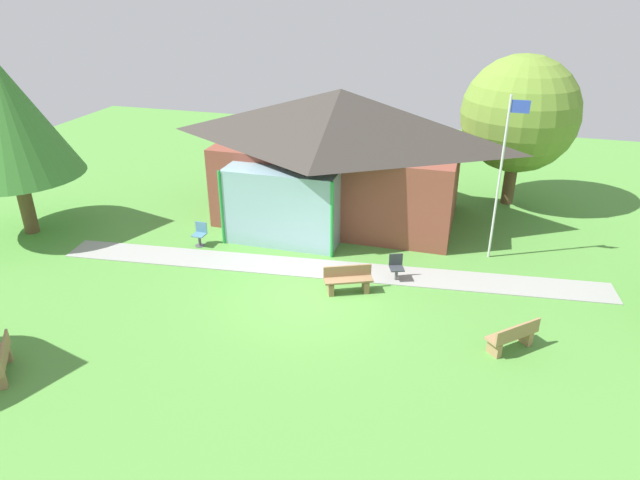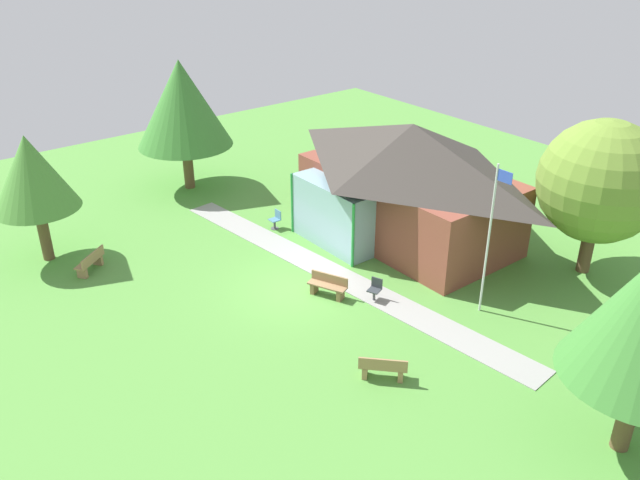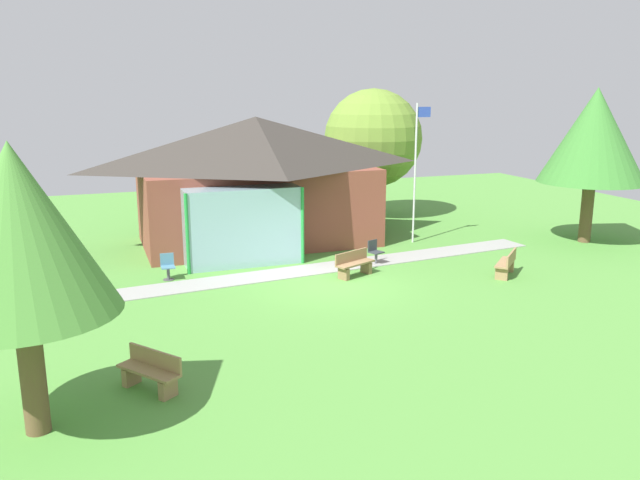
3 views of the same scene
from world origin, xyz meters
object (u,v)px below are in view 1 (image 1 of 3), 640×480
(flagpole, at_px, (501,173))
(patio_chair_lawn_spare, at_px, (396,268))
(patio_chair_west, at_px, (200,235))
(bench_front_left, at_px, (0,361))
(bench_mid_right, at_px, (513,337))
(tree_behind_pavilion_right, at_px, (520,114))
(bench_rear_near_path, at_px, (348,280))
(pavilion, at_px, (337,153))
(tree_west_hedge, at_px, (5,118))

(flagpole, relative_size, patio_chair_lawn_spare, 6.52)
(patio_chair_west, distance_m, patio_chair_lawn_spare, 7.26)
(bench_front_left, bearing_deg, patio_chair_west, -46.07)
(bench_mid_right, bearing_deg, tree_behind_pavilion_right, 46.13)
(tree_behind_pavilion_right, bearing_deg, bench_rear_near_path, -117.75)
(pavilion, xyz_separation_m, bench_mid_right, (6.68, -7.46, -2.25))
(pavilion, bearing_deg, flagpole, -18.81)
(bench_rear_near_path, distance_m, patio_chair_lawn_spare, 1.76)
(bench_mid_right, relative_size, tree_west_hedge, 0.21)
(pavilion, relative_size, tree_west_hedge, 1.54)
(tree_west_hedge, height_order, tree_behind_pavilion_right, tree_west_hedge)
(patio_chair_west, xyz_separation_m, tree_west_hedge, (-6.74, -0.73, 3.98))
(pavilion, relative_size, bench_rear_near_path, 6.50)
(bench_rear_near_path, bearing_deg, bench_front_left, 16.99)
(pavilion, xyz_separation_m, flagpole, (6.06, -2.06, 0.44))
(bench_mid_right, bearing_deg, bench_front_left, 156.76)
(patio_chair_west, bearing_deg, bench_front_left, 81.14)
(patio_chair_west, distance_m, tree_behind_pavilion_right, 13.52)
(pavilion, xyz_separation_m, patio_chair_lawn_spare, (3.16, -4.56, -2.24))
(flagpole, relative_size, tree_west_hedge, 0.86)
(patio_chair_west, bearing_deg, pavilion, -135.11)
(pavilion, height_order, patio_chair_lawn_spare, pavilion)
(pavilion, bearing_deg, bench_front_left, -114.25)
(pavilion, distance_m, tree_behind_pavilion_right, 7.62)
(pavilion, xyz_separation_m, tree_west_hedge, (-10.82, -4.71, 1.75))
(bench_rear_near_path, xyz_separation_m, patio_chair_lawn_spare, (1.31, 1.18, 0.01))
(bench_mid_right, bearing_deg, bench_rear_near_path, 116.55)
(bench_front_left, relative_size, tree_west_hedge, 0.22)
(bench_mid_right, relative_size, bench_front_left, 0.95)
(flagpole, distance_m, bench_rear_near_path, 6.20)
(patio_chair_lawn_spare, bearing_deg, pavilion, -76.02)
(flagpole, bearing_deg, patio_chair_west, -169.26)
(pavilion, bearing_deg, patio_chair_west, -135.66)
(bench_rear_near_path, xyz_separation_m, bench_mid_right, (4.83, -1.72, 0.00))
(bench_front_left, bearing_deg, pavilion, -60.91)
(flagpole, distance_m, tree_behind_pavilion_right, 5.61)
(flagpole, xyz_separation_m, tree_west_hedge, (-16.88, -2.65, 1.31))
(bench_rear_near_path, height_order, tree_west_hedge, tree_west_hedge)
(pavilion, distance_m, flagpole, 6.42)
(pavilion, relative_size, flagpole, 1.80)
(pavilion, relative_size, bench_front_left, 6.87)
(flagpole, bearing_deg, tree_west_hedge, -171.08)
(patio_chair_west, relative_size, tree_behind_pavilion_right, 0.14)
(bench_front_left, bearing_deg, tree_west_hedge, -0.06)
(bench_front_left, distance_m, tree_west_hedge, 9.92)
(flagpole, bearing_deg, bench_rear_near_path, -138.91)
(bench_rear_near_path, xyz_separation_m, bench_front_left, (-7.26, -6.27, 0.00))
(bench_front_left, distance_m, patio_chair_west, 8.13)
(patio_chair_lawn_spare, bearing_deg, bench_mid_right, 119.82)
(flagpole, xyz_separation_m, tree_behind_pavilion_right, (0.63, 5.52, 0.73))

